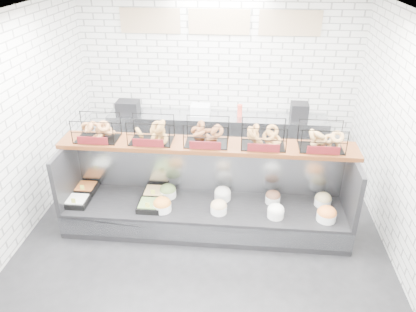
# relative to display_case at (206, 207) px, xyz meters

# --- Properties ---
(ground) EXTENTS (5.50, 5.50, 0.00)m
(ground) POSITION_rel_display_case_xyz_m (-0.00, -0.34, -0.33)
(ground) COLOR black
(ground) RESTS_ON ground
(room_shell) EXTENTS (5.02, 5.51, 3.01)m
(room_shell) POSITION_rel_display_case_xyz_m (-0.00, 0.26, 1.73)
(room_shell) COLOR white
(room_shell) RESTS_ON ground
(display_case) EXTENTS (4.00, 0.90, 1.20)m
(display_case) POSITION_rel_display_case_xyz_m (0.00, 0.00, 0.00)
(display_case) COLOR black
(display_case) RESTS_ON ground
(bagel_shelf) EXTENTS (4.10, 0.50, 0.40)m
(bagel_shelf) POSITION_rel_display_case_xyz_m (0.00, 0.17, 1.06)
(bagel_shelf) COLOR #47210F
(bagel_shelf) RESTS_ON display_case
(prep_counter) EXTENTS (4.00, 0.60, 1.20)m
(prep_counter) POSITION_rel_display_case_xyz_m (-0.01, 2.09, 0.14)
(prep_counter) COLOR #93969B
(prep_counter) RESTS_ON ground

